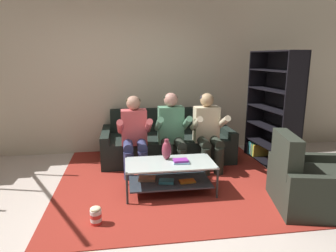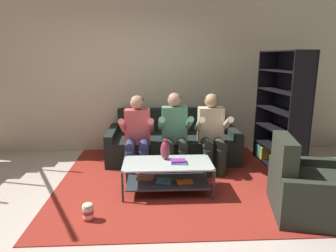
{
  "view_description": "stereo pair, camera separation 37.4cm",
  "coord_description": "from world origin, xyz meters",
  "px_view_note": "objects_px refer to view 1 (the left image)",
  "views": [
    {
      "loc": [
        -0.22,
        -2.98,
        1.71
      ],
      "look_at": [
        0.35,
        0.87,
        0.81
      ],
      "focal_mm": 32.0,
      "sensor_mm": 36.0,
      "label": 1
    },
    {
      "loc": [
        0.15,
        -3.02,
        1.71
      ],
      "look_at": [
        0.35,
        0.87,
        0.81
      ],
      "focal_mm": 32.0,
      "sensor_mm": 36.0,
      "label": 2
    }
  ],
  "objects_px": {
    "person_seated_left": "(134,132)",
    "armchair": "(310,185)",
    "book_stack": "(181,161)",
    "bookshelf": "(274,113)",
    "coffee_table": "(169,173)",
    "popcorn_tub": "(96,216)",
    "couch": "(167,143)",
    "person_seated_middle": "(172,130)",
    "person_seated_right": "(208,129)",
    "vase": "(167,150)"
  },
  "relations": [
    {
      "from": "person_seated_left",
      "to": "armchair",
      "type": "relative_size",
      "value": 1.14
    },
    {
      "from": "person_seated_middle",
      "to": "bookshelf",
      "type": "height_order",
      "value": "bookshelf"
    },
    {
      "from": "coffee_table",
      "to": "armchair",
      "type": "relative_size",
      "value": 1.11
    },
    {
      "from": "person_seated_left",
      "to": "armchair",
      "type": "distance_m",
      "value": 2.41
    },
    {
      "from": "coffee_table",
      "to": "vase",
      "type": "height_order",
      "value": "vase"
    },
    {
      "from": "person_seated_right",
      "to": "popcorn_tub",
      "type": "height_order",
      "value": "person_seated_right"
    },
    {
      "from": "book_stack",
      "to": "popcorn_tub",
      "type": "bearing_deg",
      "value": -148.39
    },
    {
      "from": "coffee_table",
      "to": "couch",
      "type": "bearing_deg",
      "value": 83.19
    },
    {
      "from": "person_seated_right",
      "to": "armchair",
      "type": "bearing_deg",
      "value": -59.32
    },
    {
      "from": "couch",
      "to": "person_seated_right",
      "type": "xyz_separation_m",
      "value": [
        0.56,
        -0.58,
        0.37
      ]
    },
    {
      "from": "person_seated_middle",
      "to": "book_stack",
      "type": "relative_size",
      "value": 5.57
    },
    {
      "from": "person_seated_left",
      "to": "coffee_table",
      "type": "bearing_deg",
      "value": -61.92
    },
    {
      "from": "coffee_table",
      "to": "popcorn_tub",
      "type": "height_order",
      "value": "coffee_table"
    },
    {
      "from": "popcorn_tub",
      "to": "couch",
      "type": "bearing_deg",
      "value": 62.73
    },
    {
      "from": "couch",
      "to": "armchair",
      "type": "height_order",
      "value": "armchair"
    },
    {
      "from": "armchair",
      "to": "person_seated_right",
      "type": "bearing_deg",
      "value": 120.68
    },
    {
      "from": "person_seated_right",
      "to": "vase",
      "type": "bearing_deg",
      "value": -139.31
    },
    {
      "from": "person_seated_middle",
      "to": "armchair",
      "type": "height_order",
      "value": "person_seated_middle"
    },
    {
      "from": "person_seated_middle",
      "to": "popcorn_tub",
      "type": "distance_m",
      "value": 1.83
    },
    {
      "from": "vase",
      "to": "popcorn_tub",
      "type": "xyz_separation_m",
      "value": [
        -0.85,
        -0.78,
        -0.43
      ]
    },
    {
      "from": "person_seated_middle",
      "to": "coffee_table",
      "type": "xyz_separation_m",
      "value": [
        -0.16,
        -0.76,
        -0.38
      ]
    },
    {
      "from": "person_seated_left",
      "to": "vase",
      "type": "distance_m",
      "value": 0.74
    },
    {
      "from": "bookshelf",
      "to": "couch",
      "type": "bearing_deg",
      "value": 165.93
    },
    {
      "from": "person_seated_middle",
      "to": "coffee_table",
      "type": "height_order",
      "value": "person_seated_middle"
    },
    {
      "from": "armchair",
      "to": "popcorn_tub",
      "type": "bearing_deg",
      "value": -179.48
    },
    {
      "from": "person_seated_right",
      "to": "book_stack",
      "type": "height_order",
      "value": "person_seated_right"
    },
    {
      "from": "person_seated_middle",
      "to": "vase",
      "type": "relative_size",
      "value": 4.37
    },
    {
      "from": "person_seated_middle",
      "to": "armchair",
      "type": "bearing_deg",
      "value": -45.13
    },
    {
      "from": "couch",
      "to": "popcorn_tub",
      "type": "distance_m",
      "value": 2.24
    },
    {
      "from": "person_seated_left",
      "to": "coffee_table",
      "type": "relative_size",
      "value": 1.02
    },
    {
      "from": "couch",
      "to": "book_stack",
      "type": "distance_m",
      "value": 1.37
    },
    {
      "from": "couch",
      "to": "vase",
      "type": "bearing_deg",
      "value": -98.08
    },
    {
      "from": "vase",
      "to": "couch",
      "type": "bearing_deg",
      "value": 81.92
    },
    {
      "from": "person_seated_right",
      "to": "book_stack",
      "type": "xyz_separation_m",
      "value": [
        -0.57,
        -0.79,
        -0.21
      ]
    },
    {
      "from": "person_seated_right",
      "to": "armchair",
      "type": "distance_m",
      "value": 1.65
    },
    {
      "from": "person_seated_middle",
      "to": "person_seated_right",
      "type": "relative_size",
      "value": 1.01
    },
    {
      "from": "couch",
      "to": "bookshelf",
      "type": "bearing_deg",
      "value": -14.07
    },
    {
      "from": "couch",
      "to": "person_seated_middle",
      "type": "distance_m",
      "value": 0.69
    },
    {
      "from": "bookshelf",
      "to": "popcorn_tub",
      "type": "distance_m",
      "value": 3.22
    },
    {
      "from": "vase",
      "to": "person_seated_middle",
      "type": "bearing_deg",
      "value": 74.81
    },
    {
      "from": "person_seated_left",
      "to": "person_seated_middle",
      "type": "relative_size",
      "value": 0.97
    },
    {
      "from": "person_seated_left",
      "to": "popcorn_tub",
      "type": "xyz_separation_m",
      "value": [
        -0.46,
        -1.41,
        -0.52
      ]
    },
    {
      "from": "person_seated_middle",
      "to": "person_seated_right",
      "type": "xyz_separation_m",
      "value": [
        0.56,
        -0.0,
        -0.01
      ]
    },
    {
      "from": "bookshelf",
      "to": "armchair",
      "type": "height_order",
      "value": "bookshelf"
    },
    {
      "from": "popcorn_tub",
      "to": "person_seated_left",
      "type": "bearing_deg",
      "value": 71.77
    },
    {
      "from": "book_stack",
      "to": "bookshelf",
      "type": "xyz_separation_m",
      "value": [
        1.71,
        0.94,
        0.4
      ]
    },
    {
      "from": "person_seated_left",
      "to": "person_seated_middle",
      "type": "xyz_separation_m",
      "value": [
        0.56,
        0.0,
        0.02
      ]
    },
    {
      "from": "person_seated_left",
      "to": "coffee_table",
      "type": "height_order",
      "value": "person_seated_left"
    },
    {
      "from": "book_stack",
      "to": "person_seated_right",
      "type": "bearing_deg",
      "value": 54.1
    },
    {
      "from": "book_stack",
      "to": "person_seated_left",
      "type": "bearing_deg",
      "value": 125.03
    }
  ]
}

